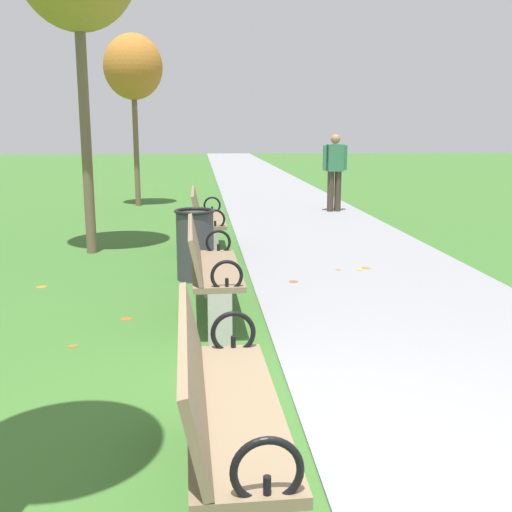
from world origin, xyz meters
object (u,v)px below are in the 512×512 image
at_px(park_bench_1, 222,407).
at_px(park_bench_2, 210,268).
at_px(tree_3, 133,68).
at_px(trash_bin, 195,244).
at_px(pedestrian_walking, 335,168).
at_px(park_bench_3, 206,219).

relative_size(park_bench_1, park_bench_2, 1.00).
height_order(tree_3, trash_bin, tree_3).
bearing_deg(pedestrian_walking, park_bench_2, -110.85).
bearing_deg(park_bench_1, park_bench_2, 90.00).
height_order(park_bench_3, tree_3, tree_3).
relative_size(park_bench_2, trash_bin, 1.91).
bearing_deg(park_bench_3, pedestrian_walking, 55.83).
distance_m(pedestrian_walking, trash_bin, 6.44).
height_order(park_bench_2, tree_3, tree_3).
relative_size(pedestrian_walking, trash_bin, 1.93).
bearing_deg(park_bench_1, tree_3, 97.23).
distance_m(park_bench_1, park_bench_2, 2.96).
distance_m(tree_3, pedestrian_walking, 5.01).
xyz_separation_m(park_bench_1, park_bench_3, (-0.00, 6.16, 0.00)).
relative_size(park_bench_2, tree_3, 0.42).
relative_size(park_bench_1, trash_bin, 1.92).
bearing_deg(park_bench_2, tree_3, 99.63).
height_order(park_bench_3, trash_bin, park_bench_3).
height_order(park_bench_2, trash_bin, park_bench_2).
xyz_separation_m(park_bench_2, pedestrian_walking, (2.77, 7.28, 0.44)).
relative_size(park_bench_1, pedestrian_walking, 0.99).
xyz_separation_m(park_bench_1, tree_3, (-1.49, 11.76, 2.58)).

